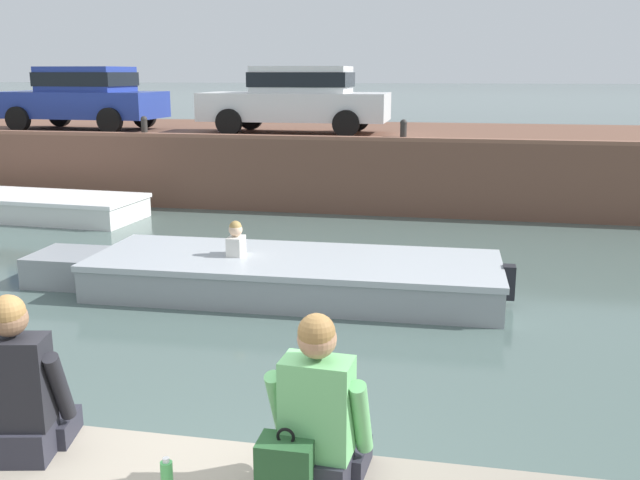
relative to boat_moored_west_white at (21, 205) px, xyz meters
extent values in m
plane|color=#4C605B|center=(7.54, -4.06, -0.24)|extent=(400.00, 400.00, 0.00)
cube|color=brown|center=(7.54, 4.57, 0.55)|extent=(60.00, 6.00, 1.59)
cube|color=brown|center=(7.54, 1.69, 1.39)|extent=(60.00, 0.24, 0.08)
cube|color=white|center=(0.23, -0.01, -0.04)|extent=(4.81, 1.92, 0.41)
cube|color=white|center=(0.23, -0.01, 0.21)|extent=(4.87, 1.98, 0.08)
cube|color=brown|center=(0.59, -0.04, 0.11)|extent=(0.33, 1.47, 0.06)
cube|color=#93999E|center=(6.93, -4.13, -0.03)|extent=(5.57, 1.97, 0.44)
cube|color=#93999E|center=(3.62, -4.20, -0.03)|extent=(1.13, 1.04, 0.44)
cube|color=#B1B7BD|center=(6.93, -4.13, 0.23)|extent=(5.63, 2.03, 0.08)
cube|color=brown|center=(7.35, -4.12, 0.13)|extent=(0.27, 1.68, 0.06)
cube|color=black|center=(9.80, -4.08, 0.07)|extent=(0.16, 0.20, 0.45)
cube|color=silver|center=(6.11, -4.15, 0.31)|extent=(0.21, 0.32, 0.44)
sphere|color=beige|center=(6.11, -4.15, 0.63)|extent=(0.19, 0.19, 0.19)
sphere|color=tan|center=(6.11, -4.15, 0.67)|extent=(0.17, 0.17, 0.17)
cube|color=#233893|center=(-0.23, 3.21, 1.97)|extent=(4.02, 1.86, 0.64)
cube|color=#233893|center=(-0.07, 3.20, 2.59)|extent=(2.03, 1.58, 0.60)
cube|color=black|center=(-0.07, 3.20, 2.59)|extent=(2.11, 1.62, 0.33)
cylinder|color=black|center=(-1.49, 2.37, 1.65)|extent=(0.61, 0.20, 0.60)
cylinder|color=black|center=(-1.43, 4.13, 1.65)|extent=(0.61, 0.20, 0.60)
cylinder|color=black|center=(0.97, 2.28, 1.65)|extent=(0.61, 0.20, 0.60)
cylinder|color=black|center=(1.03, 4.04, 1.65)|extent=(0.61, 0.20, 0.60)
cube|color=white|center=(5.23, 3.21, 1.97)|extent=(4.36, 1.77, 0.64)
cube|color=white|center=(5.40, 3.21, 2.59)|extent=(2.18, 1.54, 0.60)
cube|color=black|center=(5.40, 3.21, 2.59)|extent=(2.27, 1.58, 0.33)
cylinder|color=black|center=(3.89, 2.31, 1.65)|extent=(0.60, 0.19, 0.60)
cylinder|color=black|center=(3.87, 4.08, 1.65)|extent=(0.60, 0.19, 0.60)
cylinder|color=black|center=(6.58, 2.33, 1.65)|extent=(0.60, 0.19, 0.60)
cylinder|color=black|center=(6.56, 4.10, 1.65)|extent=(0.60, 0.19, 0.60)
cylinder|color=#2D2B28|center=(2.05, 1.82, 1.52)|extent=(0.14, 0.14, 0.35)
sphere|color=#2D2B28|center=(2.05, 1.82, 1.72)|extent=(0.15, 0.15, 0.15)
cylinder|color=#2D2B28|center=(7.89, 1.82, 1.52)|extent=(0.14, 0.14, 0.35)
sphere|color=#2D2B28|center=(7.89, 1.82, 1.72)|extent=(0.15, 0.15, 0.15)
cube|color=#282833|center=(6.77, -10.09, 0.73)|extent=(0.39, 0.34, 0.20)
cube|color=#282833|center=(6.73, -9.87, 0.70)|extent=(0.50, 0.40, 0.14)
cube|color=black|center=(6.77, -10.09, 1.09)|extent=(0.40, 0.29, 0.52)
cylinder|color=black|center=(6.98, -9.99, 1.03)|extent=(0.15, 0.30, 0.47)
sphere|color=brown|center=(6.77, -10.09, 1.46)|extent=(0.20, 0.20, 0.20)
sphere|color=olive|center=(6.78, -10.10, 1.50)|extent=(0.19, 0.19, 0.19)
cube|color=#282833|center=(8.46, -10.06, 0.73)|extent=(0.36, 0.30, 0.20)
cube|color=#282833|center=(8.48, -9.84, 0.70)|extent=(0.46, 0.35, 0.14)
cube|color=#66B26B|center=(8.46, -10.06, 1.09)|extent=(0.37, 0.24, 0.52)
cylinder|color=#66B26B|center=(8.69, -10.02, 1.03)|extent=(0.11, 0.29, 0.47)
cylinder|color=#66B26B|center=(8.25, -9.99, 1.03)|extent=(0.11, 0.29, 0.47)
sphere|color=#A37556|center=(8.46, -10.06, 1.46)|extent=(0.20, 0.20, 0.20)
sphere|color=olive|center=(8.46, -10.07, 1.50)|extent=(0.19, 0.19, 0.19)
cylinder|color=#4CB259|center=(7.72, -10.26, 0.72)|extent=(0.06, 0.06, 0.18)
cylinder|color=white|center=(7.72, -10.26, 0.82)|extent=(0.04, 0.04, 0.02)
cube|color=#234C28|center=(8.33, -10.21, 0.80)|extent=(0.28, 0.20, 0.34)
cube|color=#234C28|center=(8.33, -10.10, 0.75)|extent=(0.22, 0.06, 0.18)
torus|color=black|center=(8.33, -10.21, 0.99)|extent=(0.10, 0.02, 0.10)
camera|label=1|loc=(9.13, -13.33, 2.75)|focal=40.00mm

